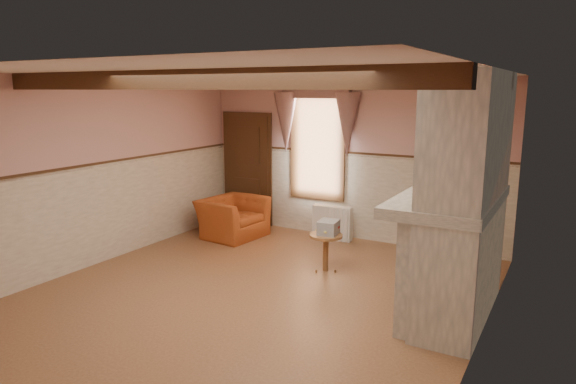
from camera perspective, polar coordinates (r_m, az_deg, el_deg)
The scene contains 26 objects.
floor at distance 6.83m, azimuth -3.51°, elevation -11.08°, with size 5.50×6.00×0.01m, color brown.
ceiling at distance 6.32m, azimuth -3.83°, elevation 13.10°, with size 5.50×6.00×0.01m, color silver.
wall_back at distance 9.06m, azimuth 6.80°, elevation 3.63°, with size 5.50×0.02×2.80m, color tan.
wall_front at distance 4.32m, azimuth -26.11°, elevation -6.04°, with size 5.50×0.02×2.80m, color tan.
wall_left at distance 8.24m, azimuth -19.89°, elevation 2.27°, with size 0.02×6.00×2.80m, color tan.
wall_right at distance 5.46m, azimuth 21.28°, elevation -2.18°, with size 0.02×6.00×2.80m, color tan.
wainscot at distance 6.58m, azimuth -3.59°, elevation -5.04°, with size 5.50×6.00×1.50m, color beige, non-canonical shape.
chair_rail at distance 6.41m, azimuth -3.67°, elevation 1.40°, with size 5.50×6.00×0.08m, color black, non-canonical shape.
firebox at distance 6.43m, azimuth 14.81°, elevation -8.62°, with size 0.20×0.95×0.90m, color black.
armchair at distance 9.24m, azimuth -6.15°, elevation -2.84°, with size 1.07×0.94×0.70m, color #994219.
side_table at distance 7.52m, azimuth 4.21°, elevation -6.72°, with size 0.48×0.48×0.55m, color brown.
book_stack at distance 7.43m, azimuth 4.53°, elevation -3.94°, with size 0.26×0.32×0.20m, color #B7AD8C.
radiator at distance 9.06m, azimuth 4.94°, elevation -3.42°, with size 0.70×0.18×0.60m, color silver.
bowl at distance 5.88m, azimuth 16.99°, elevation -0.36°, with size 0.34×0.34×0.08m, color brown.
mantel_clock at distance 6.88m, azimuth 18.96°, elevation 1.66°, with size 0.14×0.24×0.20m, color black.
oil_lamp at distance 6.71m, azimuth 18.72°, elevation 1.79°, with size 0.11×0.11×0.28m, color #BF8B36.
candle_red at distance 5.65m, azimuth 16.49°, elevation -0.40°, with size 0.06×0.06×0.16m, color #A7141C.
jar_yellow at distance 5.82m, azimuth 16.87°, elevation -0.29°, with size 0.06×0.06×0.12m, color gold.
fireplace at distance 6.09m, azimuth 19.12°, elevation -0.69°, with size 0.85×2.00×2.80m, color gray.
mantel at distance 6.13m, azimuth 17.44°, elevation -0.89°, with size 1.05×2.05×0.12m, color gray.
overmantel_mirror at distance 6.08m, azimuth 16.08°, elevation 4.91°, with size 0.06×1.44×1.04m, color silver.
door at distance 10.05m, azimuth -4.49°, elevation 2.42°, with size 1.10×0.10×2.10m, color black.
window at distance 9.25m, azimuth 3.32°, elevation 5.41°, with size 1.06×0.08×2.02m, color white.
window_drapes at distance 9.12m, azimuth 3.11°, elevation 9.11°, with size 1.30×0.14×1.40m, color gray.
ceiling_beam_front at distance 5.35m, azimuth -11.05°, elevation 12.16°, with size 5.50×0.18×0.20m, color black.
ceiling_beam_back at distance 7.35m, azimuth 1.45°, elevation 12.09°, with size 5.50×0.18×0.20m, color black.
Camera 1 is at (3.47, -5.28, 2.61)m, focal length 32.00 mm.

